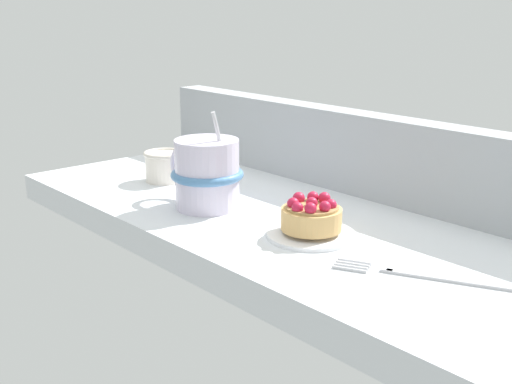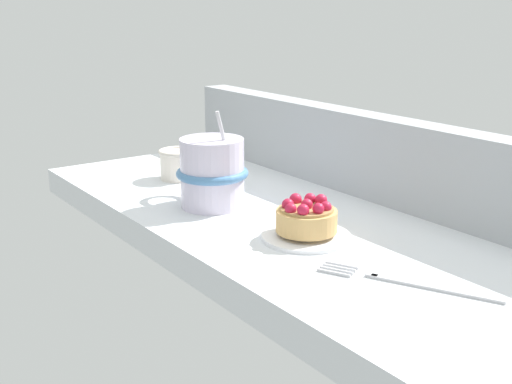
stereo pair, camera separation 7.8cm
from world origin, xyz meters
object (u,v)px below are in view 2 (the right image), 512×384
at_px(raspberry_tart, 306,217).
at_px(sugar_bowl, 179,163).
at_px(dessert_plate, 306,235).
at_px(dessert_fork, 405,281).
at_px(coffee_mug, 211,172).

relative_size(raspberry_tart, sugar_bowl, 1.13).
distance_m(dessert_plate, dessert_fork, 0.15).
bearing_deg(dessert_fork, coffee_mug, -176.98).
height_order(dessert_fork, sugar_bowl, sugar_bowl).
bearing_deg(sugar_bowl, coffee_mug, -12.66).
bearing_deg(sugar_bowl, dessert_plate, -2.28).
xyz_separation_m(coffee_mug, dessert_fork, (0.32, 0.02, -0.04)).
height_order(coffee_mug, dessert_fork, coffee_mug).
bearing_deg(dessert_plate, coffee_mug, -173.16).
xyz_separation_m(dessert_plate, coffee_mug, (-0.17, -0.02, 0.04)).
bearing_deg(raspberry_tart, dessert_plate, -0.48).
relative_size(dessert_plate, sugar_bowl, 1.66).
relative_size(dessert_fork, sugar_bowl, 2.70).
height_order(raspberry_tart, sugar_bowl, raspberry_tart).
relative_size(coffee_mug, dessert_fork, 0.77).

